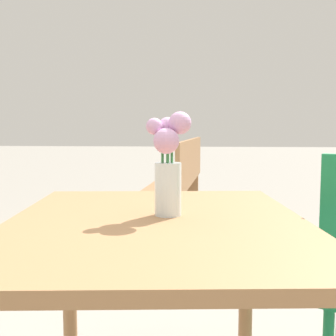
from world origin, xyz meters
name	(u,v)px	position (x,y,z in m)	size (l,w,h in m)	color
table_front	(157,258)	(0.00, 0.00, 0.62)	(0.85, 1.02, 0.73)	#9E7047
flower_vase	(168,166)	(0.03, 0.04, 0.86)	(0.12, 0.12, 0.28)	silver
bench_near	(181,178)	(-0.09, 2.92, 0.48)	(0.49, 1.96, 0.85)	#9E7047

